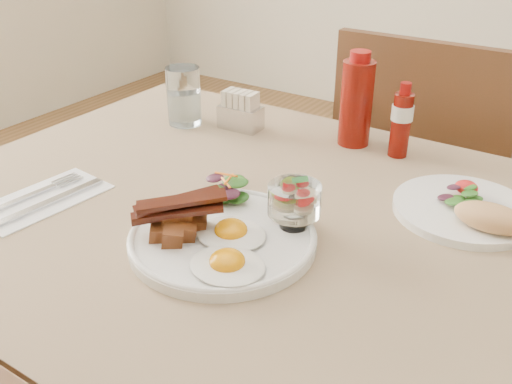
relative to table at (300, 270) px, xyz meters
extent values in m
cylinder|color=#512B19|center=(-0.59, 0.36, -0.31)|extent=(0.06, 0.06, 0.71)
cube|color=#512B19|center=(0.00, 0.00, 0.07)|extent=(1.30, 0.85, 0.04)
cube|color=#907358|center=(0.00, 0.00, 0.09)|extent=(1.33, 0.88, 0.00)
cylinder|color=#512B19|center=(-0.18, 0.57, -0.44)|extent=(0.04, 0.04, 0.45)
cylinder|color=#512B19|center=(0.18, 0.57, -0.44)|extent=(0.04, 0.04, 0.45)
cylinder|color=#512B19|center=(-0.18, 0.93, -0.44)|extent=(0.04, 0.04, 0.45)
cylinder|color=#512B19|center=(0.18, 0.93, -0.44)|extent=(0.04, 0.04, 0.45)
cube|color=#512B19|center=(0.00, 0.75, -0.20)|extent=(0.42, 0.42, 0.03)
cube|color=#512B19|center=(0.00, 0.55, 0.04)|extent=(0.42, 0.03, 0.46)
cylinder|color=white|center=(-0.07, -0.11, 0.10)|extent=(0.28, 0.28, 0.02)
ellipsoid|color=white|center=(-0.02, -0.18, 0.11)|extent=(0.13, 0.13, 0.01)
ellipsoid|color=orange|center=(-0.02, -0.18, 0.12)|extent=(0.05, 0.05, 0.03)
ellipsoid|color=white|center=(-0.06, -0.11, 0.11)|extent=(0.13, 0.13, 0.01)
ellipsoid|color=orange|center=(-0.06, -0.11, 0.12)|extent=(0.05, 0.05, 0.03)
cube|color=brown|center=(-0.14, -0.14, 0.12)|extent=(0.03, 0.03, 0.03)
cube|color=brown|center=(-0.11, -0.15, 0.12)|extent=(0.04, 0.04, 0.03)
cube|color=brown|center=(-0.14, -0.17, 0.12)|extent=(0.03, 0.03, 0.02)
cube|color=brown|center=(-0.11, -0.12, 0.12)|extent=(0.03, 0.03, 0.03)
cube|color=brown|center=(-0.12, -0.17, 0.12)|extent=(0.04, 0.04, 0.03)
cube|color=brown|center=(-0.16, -0.15, 0.12)|extent=(0.03, 0.03, 0.02)
cube|color=brown|center=(-0.12, -0.14, 0.14)|extent=(0.03, 0.03, 0.03)
cube|color=brown|center=(-0.13, -0.16, 0.14)|extent=(0.03, 0.03, 0.02)
cube|color=#481B0C|center=(-0.13, -0.15, 0.14)|extent=(0.11, 0.11, 0.01)
cube|color=#481B0C|center=(-0.12, -0.15, 0.15)|extent=(0.12, 0.10, 0.01)
cube|color=#481B0C|center=(-0.13, -0.14, 0.16)|extent=(0.10, 0.12, 0.01)
cube|color=#481B0C|center=(-0.12, -0.14, 0.16)|extent=(0.11, 0.11, 0.01)
ellipsoid|color=#1D5316|center=(-0.13, -0.03, 0.11)|extent=(0.05, 0.04, 0.01)
ellipsoid|color=#1D5316|center=(-0.11, -0.02, 0.11)|extent=(0.05, 0.04, 0.01)
ellipsoid|color=#33101F|center=(-0.14, -0.01, 0.12)|extent=(0.04, 0.03, 0.01)
ellipsoid|color=#1D5316|center=(-0.13, -0.05, 0.12)|extent=(0.05, 0.04, 0.01)
ellipsoid|color=#1D5316|center=(-0.15, -0.04, 0.12)|extent=(0.04, 0.04, 0.01)
ellipsoid|color=#33101F|center=(-0.11, -0.04, 0.13)|extent=(0.04, 0.03, 0.01)
ellipsoid|color=#1D5316|center=(-0.13, 0.00, 0.13)|extent=(0.05, 0.04, 0.01)
ellipsoid|color=#1D5316|center=(-0.11, -0.01, 0.14)|extent=(0.04, 0.03, 0.01)
ellipsoid|color=#33101F|center=(-0.15, -0.02, 0.14)|extent=(0.04, 0.03, 0.01)
cylinder|color=orange|center=(-0.12, -0.02, 0.15)|extent=(0.02, 0.04, 0.01)
cylinder|color=orange|center=(-0.14, -0.01, 0.15)|extent=(0.04, 0.01, 0.01)
cylinder|color=orange|center=(-0.12, -0.04, 0.15)|extent=(0.04, 0.03, 0.01)
cylinder|color=white|center=(0.00, -0.03, 0.11)|extent=(0.04, 0.04, 0.01)
cylinder|color=white|center=(0.00, -0.03, 0.12)|extent=(0.02, 0.02, 0.01)
cylinder|color=white|center=(0.00, -0.03, 0.15)|extent=(0.08, 0.08, 0.05)
cylinder|color=beige|center=(-0.01, -0.03, 0.14)|extent=(0.02, 0.02, 0.01)
cylinder|color=beige|center=(0.02, -0.04, 0.14)|extent=(0.02, 0.02, 0.01)
cylinder|color=beige|center=(0.00, -0.02, 0.15)|extent=(0.02, 0.02, 0.01)
cylinder|color=#88B838|center=(-0.01, -0.02, 0.16)|extent=(0.03, 0.03, 0.01)
cone|color=red|center=(0.02, -0.04, 0.17)|extent=(0.02, 0.02, 0.02)
cone|color=red|center=(-0.01, -0.04, 0.17)|extent=(0.02, 0.02, 0.02)
cone|color=red|center=(0.00, -0.02, 0.17)|extent=(0.02, 0.02, 0.02)
ellipsoid|color=#2A752E|center=(0.01, -0.03, 0.18)|extent=(0.02, 0.01, 0.00)
ellipsoid|color=#2A752E|center=(0.01, -0.03, 0.18)|extent=(0.02, 0.01, 0.00)
cylinder|color=white|center=(0.20, 0.18, 0.10)|extent=(0.23, 0.23, 0.01)
ellipsoid|color=#1D5316|center=(0.19, 0.18, 0.11)|extent=(0.04, 0.03, 0.01)
ellipsoid|color=#1D5316|center=(0.21, 0.19, 0.11)|extent=(0.04, 0.03, 0.01)
ellipsoid|color=#33101F|center=(0.17, 0.17, 0.11)|extent=(0.03, 0.03, 0.01)
ellipsoid|color=#1D5316|center=(0.19, 0.16, 0.12)|extent=(0.04, 0.03, 0.01)
ellipsoid|color=#1D5316|center=(0.21, 0.17, 0.12)|extent=(0.03, 0.03, 0.01)
ellipsoid|color=#33101F|center=(0.18, 0.20, 0.12)|extent=(0.03, 0.03, 0.01)
ellipsoid|color=#1D5316|center=(0.21, 0.18, 0.12)|extent=(0.03, 0.03, 0.01)
ellipsoid|color=#1D5316|center=(0.20, 0.20, 0.12)|extent=(0.03, 0.03, 0.01)
ellipsoid|color=red|center=(0.19, 0.21, 0.11)|extent=(0.04, 0.03, 0.02)
ellipsoid|color=tan|center=(0.25, 0.12, 0.12)|extent=(0.12, 0.09, 0.04)
cylinder|color=#620B05|center=(-0.07, 0.34, 0.17)|extent=(0.07, 0.07, 0.17)
cylinder|color=maroon|center=(-0.07, 0.34, 0.27)|extent=(0.04, 0.04, 0.02)
cylinder|color=#620B05|center=(0.03, 0.33, 0.15)|extent=(0.05, 0.05, 0.13)
cylinder|color=silver|center=(0.03, 0.33, 0.18)|extent=(0.05, 0.05, 0.03)
cylinder|color=maroon|center=(0.03, 0.33, 0.22)|extent=(0.03, 0.03, 0.02)
cube|color=silver|center=(-0.31, 0.28, 0.11)|extent=(0.09, 0.05, 0.05)
cube|color=beige|center=(-0.34, 0.28, 0.14)|extent=(0.01, 0.04, 0.06)
cube|color=beige|center=(-0.32, 0.28, 0.14)|extent=(0.01, 0.04, 0.06)
cube|color=beige|center=(-0.31, 0.28, 0.14)|extent=(0.01, 0.04, 0.06)
cube|color=beige|center=(-0.29, 0.28, 0.14)|extent=(0.01, 0.04, 0.06)
cube|color=beige|center=(-0.28, 0.28, 0.14)|extent=(0.01, 0.04, 0.06)
cylinder|color=white|center=(-0.43, 0.24, 0.15)|extent=(0.07, 0.07, 0.13)
cylinder|color=silver|center=(-0.43, 0.24, 0.13)|extent=(0.06, 0.06, 0.07)
cube|color=white|center=(-0.41, -0.17, 0.09)|extent=(0.14, 0.22, 0.00)
cube|color=silver|center=(-0.38, -0.17, 0.09)|extent=(0.04, 0.20, 0.00)
cube|color=silver|center=(-0.43, -0.20, 0.09)|extent=(0.03, 0.14, 0.00)
cube|color=silver|center=(-0.43, -0.10, 0.09)|extent=(0.01, 0.05, 0.00)
cube|color=silver|center=(-0.43, -0.10, 0.09)|extent=(0.01, 0.05, 0.00)
cube|color=silver|center=(-0.42, -0.11, 0.09)|extent=(0.01, 0.05, 0.00)
cube|color=silver|center=(-0.41, -0.11, 0.09)|extent=(0.01, 0.05, 0.00)
camera|label=1|loc=(0.36, -0.68, 0.56)|focal=40.00mm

